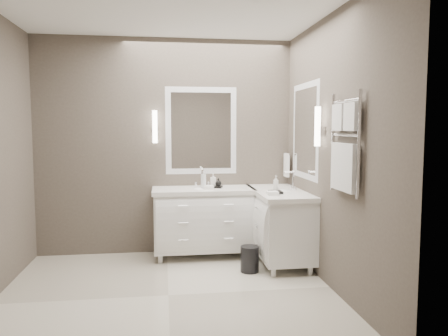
{
  "coord_description": "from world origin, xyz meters",
  "views": [
    {
      "loc": [
        -0.03,
        -4.05,
        1.59
      ],
      "look_at": [
        0.63,
        0.7,
        1.14
      ],
      "focal_mm": 35.0,
      "sensor_mm": 36.0,
      "label": 1
    }
  ],
  "objects": [
    {
      "name": "amenity_tray_right",
      "position": [
        1.22,
        0.7,
        0.86
      ],
      "size": [
        0.13,
        0.18,
        0.03
      ],
      "primitive_type": "cube",
      "rotation": [
        0.0,
        0.0,
        -0.01
      ],
      "color": "black",
      "rests_on": "vanity_right"
    },
    {
      "name": "sconce_right",
      "position": [
        1.53,
        0.22,
        1.59
      ],
      "size": [
        0.06,
        0.06,
        0.4
      ],
      "color": "white",
      "rests_on": "wall_right"
    },
    {
      "name": "soap_bottle_b",
      "position": [
        0.64,
        1.22,
        0.92
      ],
      "size": [
        0.09,
        0.09,
        0.1
      ],
      "primitive_type": "imported",
      "rotation": [
        0.0,
        0.0,
        0.18
      ],
      "color": "black",
      "rests_on": "amenity_tray_back"
    },
    {
      "name": "soap_bottle_a",
      "position": [
        0.58,
        1.27,
        0.95
      ],
      "size": [
        0.08,
        0.08,
        0.15
      ],
      "primitive_type": "imported",
      "rotation": [
        0.0,
        0.0,
        -0.11
      ],
      "color": "white",
      "rests_on": "amenity_tray_back"
    },
    {
      "name": "sconce_back",
      "position": [
        -0.13,
        1.43,
        1.59
      ],
      "size": [
        0.06,
        0.06,
        0.4
      ],
      "color": "white",
      "rests_on": "wall_back"
    },
    {
      "name": "floor",
      "position": [
        0.0,
        0.0,
        -0.01
      ],
      "size": [
        3.2,
        3.0,
        0.01
      ],
      "primitive_type": "cube",
      "color": "beige",
      "rests_on": "ground"
    },
    {
      "name": "vanity_right",
      "position": [
        1.33,
        0.9,
        0.49
      ],
      "size": [
        0.59,
        1.24,
        0.97
      ],
      "color": "white",
      "rests_on": "floor"
    },
    {
      "name": "towel_bar_corner",
      "position": [
        1.54,
        1.36,
        1.12
      ],
      "size": [
        0.03,
        0.22,
        0.3
      ],
      "color": "white",
      "rests_on": "wall_right"
    },
    {
      "name": "amenity_tray_back",
      "position": [
        0.61,
        1.25,
        0.86
      ],
      "size": [
        0.19,
        0.16,
        0.02
      ],
      "primitive_type": "cube",
      "rotation": [
        0.0,
        0.0,
        -0.34
      ],
      "color": "black",
      "rests_on": "vanity_back"
    },
    {
      "name": "towel_ladder",
      "position": [
        1.55,
        -0.4,
        1.39
      ],
      "size": [
        0.06,
        0.58,
        0.9
      ],
      "color": "white",
      "rests_on": "wall_right"
    },
    {
      "name": "waste_bin",
      "position": [
        0.9,
        0.57,
        0.14
      ],
      "size": [
        0.24,
        0.24,
        0.29
      ],
      "primitive_type": "cylinder",
      "rotation": [
        0.0,
        0.0,
        -0.17
      ],
      "color": "black",
      "rests_on": "floor"
    },
    {
      "name": "ceiling",
      "position": [
        0.0,
        0.0,
        2.71
      ],
      "size": [
        3.2,
        3.0,
        0.01
      ],
      "primitive_type": "cube",
      "color": "white",
      "rests_on": "wall_back"
    },
    {
      "name": "soap_bottle_c",
      "position": [
        1.22,
        0.7,
        0.96
      ],
      "size": [
        0.08,
        0.08,
        0.17
      ],
      "primitive_type": "imported",
      "rotation": [
        0.0,
        0.0,
        0.24
      ],
      "color": "white",
      "rests_on": "amenity_tray_right"
    },
    {
      "name": "water_bottle",
      "position": [
        0.45,
        1.17,
        0.94
      ],
      "size": [
        0.08,
        0.08,
        0.18
      ],
      "primitive_type": "cylinder",
      "rotation": [
        0.0,
        0.0,
        0.42
      ],
      "color": "silver",
      "rests_on": "vanity_back"
    },
    {
      "name": "vanity_back",
      "position": [
        0.45,
        1.23,
        0.49
      ],
      "size": [
        1.24,
        0.59,
        0.97
      ],
      "color": "white",
      "rests_on": "floor"
    },
    {
      "name": "wall_back",
      "position": [
        0.0,
        1.5,
        1.35
      ],
      "size": [
        3.2,
        0.01,
        2.7
      ],
      "primitive_type": "cube",
      "color": "#4E463E",
      "rests_on": "floor"
    },
    {
      "name": "mirror_right",
      "position": [
        1.59,
        0.8,
        1.55
      ],
      "size": [
        0.02,
        0.9,
        1.1
      ],
      "color": "white",
      "rests_on": "wall_right"
    },
    {
      "name": "mirror_back",
      "position": [
        0.45,
        1.49,
        1.55
      ],
      "size": [
        0.9,
        0.02,
        1.1
      ],
      "color": "white",
      "rests_on": "wall_back"
    },
    {
      "name": "wall_front",
      "position": [
        0.0,
        -1.5,
        1.35
      ],
      "size": [
        3.2,
        0.01,
        2.7
      ],
      "primitive_type": "cube",
      "color": "#4E463E",
      "rests_on": "floor"
    },
    {
      "name": "wall_right",
      "position": [
        1.6,
        0.0,
        1.35
      ],
      "size": [
        0.01,
        3.0,
        2.7
      ],
      "primitive_type": "cube",
      "color": "#4E463E",
      "rests_on": "floor"
    }
  ]
}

